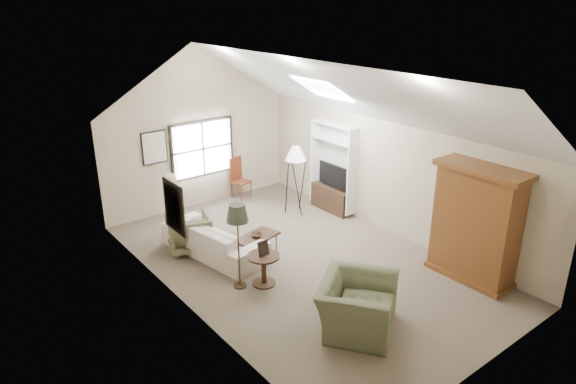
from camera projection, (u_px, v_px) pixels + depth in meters
room_shell at (302, 104)px, 9.13m from camera, size 5.01×8.01×4.00m
window at (203, 149)px, 12.72m from camera, size 1.72×0.08×1.42m
skylight at (323, 89)px, 10.53m from camera, size 0.80×1.20×0.52m
wall_art at (164, 175)px, 10.00m from camera, size 1.97×3.71×0.88m
armoire at (476, 224)px, 9.38m from camera, size 0.60×1.50×2.20m
tv_alcove at (333, 166)px, 12.39m from camera, size 0.32×1.30×2.10m
media_console at (332, 199)px, 12.69m from camera, size 0.34×1.18×0.60m
tv_panel at (332, 175)px, 12.46m from camera, size 0.05×0.90×0.55m
sofa at (214, 238)px, 10.53m from camera, size 1.34×2.51×0.70m
armchair_near at (357, 305)px, 8.13m from camera, size 1.71×1.67×0.84m
armchair_far at (189, 232)px, 10.70m from camera, size 1.06×1.08×0.79m
coffee_table at (257, 247)px, 10.43m from camera, size 1.01×0.71×0.47m
bowl at (257, 235)px, 10.33m from camera, size 0.27×0.27×0.05m
side_table at (264, 270)px, 9.43m from camera, size 0.69×0.69×0.60m
side_chair at (241, 178)px, 13.40m from camera, size 0.50×0.50×1.08m
tripod_lamp at (296, 180)px, 12.34m from camera, size 0.60×0.60×1.73m
dark_lamp at (238, 246)px, 9.15m from camera, size 0.46×0.46×1.66m
tan_lamp at (173, 206)px, 11.09m from camera, size 0.35×0.35×1.49m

